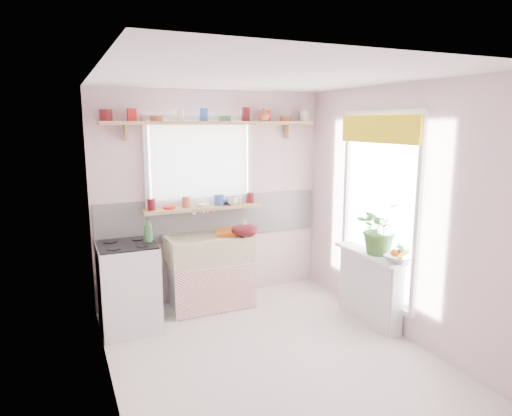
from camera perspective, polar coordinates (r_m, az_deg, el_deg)
name	(u,v)px	position (r m, az deg, el deg)	size (l,w,h in m)	color
room	(289,192)	(5.08, 4.20, 2.06)	(3.20, 3.20, 3.20)	silver
sink_unit	(209,270)	(5.38, -5.87, -7.76)	(0.95, 0.65, 1.11)	white
cooker	(129,286)	(4.95, -15.64, -9.43)	(0.58, 0.58, 0.93)	white
radiator_ledge	(369,286)	(5.12, 14.00, -9.42)	(0.22, 0.95, 0.78)	white
windowsill	(203,208)	(5.37, -6.63, 0.01)	(1.40, 0.22, 0.04)	tan
pine_shelf	(214,123)	(5.32, -5.26, 10.54)	(2.52, 0.24, 0.04)	tan
shelf_crockery	(212,116)	(5.31, -5.51, 11.34)	(2.47, 0.11, 0.12)	#590F14
sill_crockery	(202,202)	(5.36, -6.82, 0.78)	(1.35, 0.11, 0.12)	#590F14
dish_tray	(235,232)	(5.33, -2.68, -2.98)	(0.42, 0.31, 0.04)	orange
colander	(245,230)	(5.20, -1.42, -2.75)	(0.31, 0.31, 0.14)	#540E14
jade_plant	(380,228)	(4.90, 15.19, -2.41)	(0.50, 0.43, 0.55)	#3A6D2B
fruit_bowl	(400,259)	(4.72, 17.51, -6.05)	(0.28, 0.28, 0.07)	silver
herb_pot	(400,253)	(4.70, 17.55, -5.37)	(0.10, 0.07, 0.19)	#2A6829
soap_bottle_sink	(245,228)	(5.19, -1.37, -2.51)	(0.09, 0.09, 0.19)	#FCF170
sill_cup	(232,201)	(5.42, -2.98, 0.92)	(0.13, 0.13, 0.10)	beige
sill_bowl	(224,201)	(5.51, -4.00, 0.86)	(0.20, 0.20, 0.06)	#386DB6
shelf_vase	(264,115)	(5.49, 0.97, 11.59)	(0.15, 0.15, 0.15)	#AD4835
cooker_bottle	(148,230)	(4.80, -13.36, -2.67)	(0.10, 0.10, 0.26)	#38713B
fruit	(400,253)	(4.71, 17.55, -5.33)	(0.20, 0.14, 0.10)	#D65412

